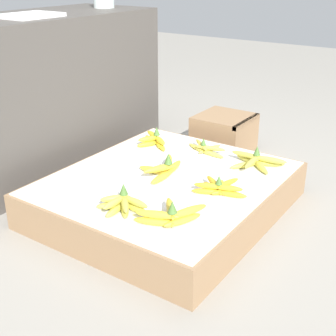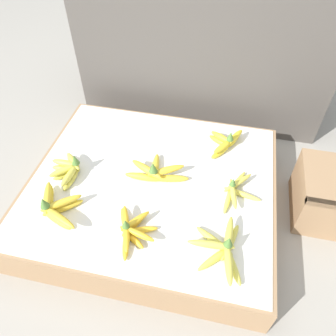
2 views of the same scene
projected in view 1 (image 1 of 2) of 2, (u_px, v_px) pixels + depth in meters
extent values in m
plane|color=gray|center=(167.00, 209.00, 2.17)|extent=(10.00, 10.00, 0.00)
cube|color=#997551|center=(167.00, 194.00, 2.14)|extent=(1.06, 0.93, 0.16)
cube|color=silver|center=(167.00, 177.00, 2.11)|extent=(1.03, 0.90, 0.00)
cube|color=#4C4742|center=(45.00, 92.00, 2.54)|extent=(1.33, 0.57, 0.81)
cube|color=#997551|center=(224.00, 134.00, 2.78)|extent=(0.31, 0.31, 0.23)
cube|color=brown|center=(247.00, 122.00, 2.67)|extent=(0.31, 0.02, 0.02)
ellipsoid|color=gold|center=(182.00, 220.00, 1.72)|extent=(0.16, 0.09, 0.03)
ellipsoid|color=gold|center=(171.00, 215.00, 1.75)|extent=(0.15, 0.13, 0.03)
ellipsoid|color=gold|center=(155.00, 222.00, 1.71)|extent=(0.09, 0.16, 0.03)
ellipsoid|color=gold|center=(188.00, 211.00, 1.72)|extent=(0.16, 0.09, 0.03)
ellipsoid|color=gold|center=(171.00, 208.00, 1.74)|extent=(0.14, 0.13, 0.03)
ellipsoid|color=gold|center=(157.00, 215.00, 1.70)|extent=(0.09, 0.16, 0.03)
cone|color=#4C7533|center=(172.00, 207.00, 1.67)|extent=(0.04, 0.04, 0.05)
ellipsoid|color=gold|center=(231.00, 194.00, 1.92)|extent=(0.06, 0.13, 0.02)
ellipsoid|color=gold|center=(226.00, 191.00, 1.95)|extent=(0.12, 0.09, 0.02)
ellipsoid|color=gold|center=(220.00, 187.00, 1.99)|extent=(0.13, 0.07, 0.02)
ellipsoid|color=gold|center=(213.00, 188.00, 1.97)|extent=(0.08, 0.13, 0.02)
ellipsoid|color=gold|center=(207.00, 191.00, 1.95)|extent=(0.08, 0.13, 0.02)
ellipsoid|color=gold|center=(227.00, 188.00, 1.92)|extent=(0.06, 0.13, 0.02)
ellipsoid|color=gold|center=(227.00, 183.00, 1.96)|extent=(0.13, 0.06, 0.02)
ellipsoid|color=gold|center=(214.00, 182.00, 1.97)|extent=(0.10, 0.12, 0.02)
ellipsoid|color=gold|center=(210.00, 186.00, 1.94)|extent=(0.07, 0.13, 0.02)
cone|color=#4C7533|center=(219.00, 180.00, 1.92)|extent=(0.03, 0.03, 0.04)
ellipsoid|color=gold|center=(250.00, 160.00, 2.25)|extent=(0.07, 0.17, 0.03)
ellipsoid|color=gold|center=(246.00, 165.00, 2.20)|extent=(0.16, 0.11, 0.03)
ellipsoid|color=gold|center=(260.00, 167.00, 2.18)|extent=(0.13, 0.14, 0.03)
ellipsoid|color=gold|center=(267.00, 163.00, 2.21)|extent=(0.10, 0.16, 0.03)
ellipsoid|color=gold|center=(248.00, 155.00, 2.24)|extent=(0.03, 0.17, 0.03)
ellipsoid|color=gold|center=(252.00, 162.00, 2.16)|extent=(0.17, 0.04, 0.03)
ellipsoid|color=gold|center=(269.00, 160.00, 2.19)|extent=(0.05, 0.17, 0.03)
cone|color=#4C7533|center=(257.00, 151.00, 2.20)|extent=(0.03, 0.03, 0.04)
ellipsoid|color=gold|center=(112.00, 205.00, 1.83)|extent=(0.11, 0.10, 0.03)
ellipsoid|color=gold|center=(116.00, 210.00, 1.80)|extent=(0.12, 0.04, 0.03)
ellipsoid|color=gold|center=(125.00, 210.00, 1.80)|extent=(0.11, 0.10, 0.03)
ellipsoid|color=gold|center=(136.00, 209.00, 1.80)|extent=(0.04, 0.12, 0.03)
ellipsoid|color=gold|center=(115.00, 198.00, 1.82)|extent=(0.11, 0.10, 0.03)
ellipsoid|color=gold|center=(114.00, 203.00, 1.79)|extent=(0.12, 0.03, 0.03)
ellipsoid|color=gold|center=(125.00, 205.00, 1.77)|extent=(0.11, 0.10, 0.03)
ellipsoid|color=gold|center=(136.00, 202.00, 1.79)|extent=(0.04, 0.12, 0.03)
cone|color=#4C7533|center=(124.00, 189.00, 1.82)|extent=(0.03, 0.03, 0.05)
ellipsoid|color=gold|center=(174.00, 167.00, 2.17)|extent=(0.17, 0.06, 0.03)
ellipsoid|color=gold|center=(155.00, 170.00, 2.14)|extent=(0.05, 0.17, 0.03)
ellipsoid|color=gold|center=(162.00, 177.00, 2.07)|extent=(0.16, 0.03, 0.03)
ellipsoid|color=gold|center=(169.00, 162.00, 2.15)|extent=(0.16, 0.11, 0.03)
ellipsoid|color=gold|center=(160.00, 168.00, 2.08)|extent=(0.16, 0.10, 0.03)
cone|color=#4C7533|center=(168.00, 158.00, 2.08)|extent=(0.04, 0.04, 0.05)
ellipsoid|color=#DBCC4C|center=(211.00, 154.00, 2.34)|extent=(0.04, 0.16, 0.02)
ellipsoid|color=#DBCC4C|center=(210.00, 149.00, 2.39)|extent=(0.16, 0.06, 0.02)
ellipsoid|color=#DBCC4C|center=(198.00, 148.00, 2.40)|extent=(0.08, 0.15, 0.02)
ellipsoid|color=#DBCC4C|center=(210.00, 148.00, 2.34)|extent=(0.05, 0.16, 0.02)
ellipsoid|color=#DBCC4C|center=(201.00, 145.00, 2.39)|extent=(0.12, 0.13, 0.02)
cone|color=#4C7533|center=(203.00, 142.00, 2.35)|extent=(0.03, 0.03, 0.04)
ellipsoid|color=yellow|center=(151.00, 139.00, 2.52)|extent=(0.07, 0.12, 0.03)
ellipsoid|color=yellow|center=(148.00, 144.00, 2.45)|extent=(0.12, 0.08, 0.03)
ellipsoid|color=yellow|center=(161.00, 146.00, 2.42)|extent=(0.09, 0.11, 0.03)
ellipsoid|color=yellow|center=(153.00, 135.00, 2.50)|extent=(0.08, 0.12, 0.03)
ellipsoid|color=yellow|center=(149.00, 139.00, 2.45)|extent=(0.12, 0.08, 0.03)
ellipsoid|color=yellow|center=(160.00, 141.00, 2.42)|extent=(0.09, 0.11, 0.03)
cone|color=#4C7533|center=(157.00, 131.00, 2.45)|extent=(0.03, 0.03, 0.04)
cube|color=white|center=(30.00, 15.00, 2.23)|extent=(0.27, 0.21, 0.02)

